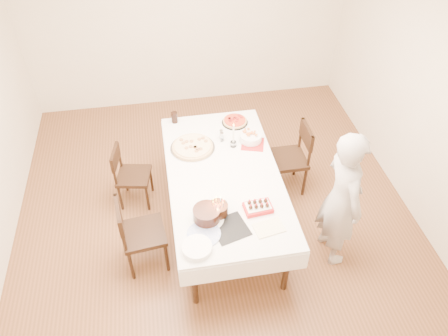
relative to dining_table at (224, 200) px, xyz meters
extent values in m
plane|color=brown|center=(-0.08, 0.07, -0.38)|extent=(5.00, 5.00, 0.00)
cube|color=beige|center=(-0.08, 2.57, 0.98)|extent=(4.50, 0.04, 2.70)
cube|color=beige|center=(2.17, 0.07, 0.98)|extent=(0.04, 5.00, 2.70)
cube|color=white|center=(0.00, 0.00, 0.00)|extent=(1.28, 2.21, 0.75)
imported|color=beige|center=(1.04, -0.57, 0.41)|extent=(0.43, 0.61, 1.58)
cylinder|color=beige|center=(-0.27, 0.47, 0.40)|extent=(0.63, 0.63, 0.04)
cylinder|color=red|center=(0.28, 0.85, 0.40)|extent=(0.37, 0.37, 0.04)
cube|color=#B21E1E|center=(0.40, 0.43, 0.38)|extent=(0.31, 0.31, 0.01)
cylinder|color=white|center=(0.39, 0.50, 0.42)|extent=(0.26, 0.26, 0.08)
cylinder|color=white|center=(0.18, 0.43, 0.53)|extent=(0.08, 0.08, 0.32)
cylinder|color=black|center=(-0.42, 0.98, 0.44)|extent=(0.08, 0.08, 0.14)
cylinder|color=black|center=(-0.26, -0.56, 0.44)|extent=(0.43, 0.43, 0.13)
cube|color=black|center=(-0.07, -0.71, 0.38)|extent=(0.38, 0.38, 0.01)
cylinder|color=#32180D|center=(-0.14, -0.51, 0.47)|extent=(0.23, 0.23, 0.17)
cube|color=beige|center=(0.28, -0.76, 0.38)|extent=(0.30, 0.22, 0.02)
cylinder|color=white|center=(-0.39, -0.89, 0.40)|extent=(0.34, 0.34, 0.05)
cylinder|color=white|center=(-0.31, -0.73, 0.38)|extent=(0.32, 0.32, 0.01)
camera|label=1|loc=(-0.55, -3.19, 3.47)|focal=35.00mm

